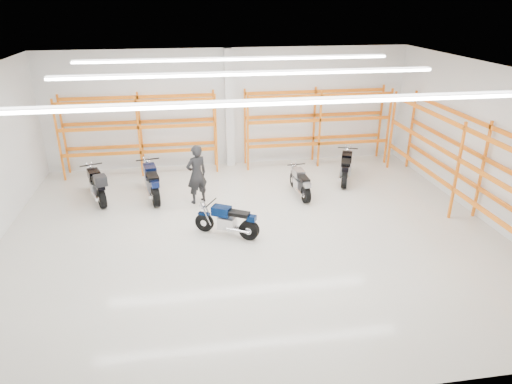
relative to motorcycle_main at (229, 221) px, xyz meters
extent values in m
plane|color=beige|center=(0.66, 0.07, -0.45)|extent=(14.00, 14.00, 0.00)
cube|color=silver|center=(0.66, 6.07, 1.80)|extent=(14.00, 0.02, 4.50)
cube|color=silver|center=(0.66, -5.93, 1.80)|extent=(14.00, 0.02, 4.50)
cube|color=silver|center=(7.66, 0.07, 1.80)|extent=(0.02, 12.00, 4.50)
cube|color=white|center=(0.66, 0.07, 4.05)|extent=(14.00, 12.00, 0.02)
cube|color=white|center=(0.66, -2.93, 3.95)|extent=(10.00, 0.22, 0.10)
cube|color=white|center=(0.66, 0.57, 3.95)|extent=(10.00, 0.22, 0.10)
cube|color=white|center=(0.66, 3.57, 3.95)|extent=(10.00, 0.22, 0.10)
cylinder|color=black|center=(-0.68, 0.39, -0.17)|extent=(0.53, 0.37, 0.55)
cylinder|color=black|center=(0.52, -0.29, -0.16)|extent=(0.58, 0.42, 0.57)
cylinder|color=silver|center=(-0.68, 0.39, -0.17)|extent=(0.22, 0.20, 0.18)
cylinder|color=silver|center=(0.52, -0.29, -0.16)|extent=(0.27, 0.26, 0.20)
cube|color=#04163D|center=(-0.68, 0.39, 0.10)|extent=(0.36, 0.28, 0.06)
cube|color=#B7B7BC|center=(-0.06, 0.03, -0.06)|extent=(0.58, 0.52, 0.35)
cube|color=#A5A5AA|center=(0.25, -0.14, -0.15)|extent=(0.61, 0.41, 0.07)
cube|color=#04163D|center=(-0.20, 0.12, 0.29)|extent=(0.60, 0.52, 0.26)
cube|color=black|center=(0.25, -0.14, 0.29)|extent=(0.66, 0.54, 0.11)
cube|color=#04163D|center=(0.58, -0.33, 0.21)|extent=(0.31, 0.29, 0.15)
cylinder|color=black|center=(-0.47, 0.27, 0.49)|extent=(0.35, 0.58, 0.03)
sphere|color=silver|center=(-0.71, 0.41, 0.34)|extent=(0.17, 0.17, 0.17)
cylinder|color=silver|center=(0.21, -0.28, -0.15)|extent=(0.64, 0.41, 0.08)
cylinder|color=black|center=(-4.35, 3.94, -0.14)|extent=(0.33, 0.62, 0.62)
cylinder|color=black|center=(-3.82, 2.49, -0.13)|extent=(0.39, 0.66, 0.64)
cylinder|color=silver|center=(-4.35, 3.94, -0.14)|extent=(0.21, 0.24, 0.21)
cylinder|color=silver|center=(-3.82, 2.49, -0.13)|extent=(0.27, 0.28, 0.23)
cube|color=black|center=(-4.35, 3.94, 0.17)|extent=(0.27, 0.40, 0.06)
cube|color=#B7B7BC|center=(-4.07, 3.18, -0.01)|extent=(0.53, 0.63, 0.39)
cube|color=#A5A5AA|center=(-3.94, 2.82, -0.12)|extent=(0.36, 0.72, 0.08)
cube|color=black|center=(-4.13, 3.36, 0.38)|extent=(0.53, 0.66, 0.29)
cube|color=black|center=(-3.94, 2.82, 0.38)|extent=(0.52, 0.74, 0.12)
cube|color=black|center=(-3.79, 2.41, 0.29)|extent=(0.30, 0.33, 0.16)
cylinder|color=black|center=(-4.25, 3.69, 0.60)|extent=(0.69, 0.28, 0.04)
sphere|color=silver|center=(-4.36, 3.98, 0.44)|extent=(0.20, 0.20, 0.20)
cylinder|color=silver|center=(-4.08, 2.72, -0.12)|extent=(0.35, 0.76, 0.09)
cube|color=black|center=(-3.75, 2.30, 0.56)|extent=(0.46, 0.49, 0.31)
cylinder|color=black|center=(-2.45, 3.97, -0.11)|extent=(0.26, 0.68, 0.67)
cylinder|color=black|center=(-2.13, 2.33, -0.10)|extent=(0.33, 0.72, 0.69)
cylinder|color=silver|center=(-2.45, 3.97, -0.11)|extent=(0.20, 0.25, 0.22)
cylinder|color=silver|center=(-2.13, 2.33, -0.10)|extent=(0.27, 0.28, 0.25)
cube|color=#0C1641|center=(-2.45, 3.97, 0.22)|extent=(0.24, 0.43, 0.07)
cube|color=#B7B7BC|center=(-2.28, 3.12, 0.02)|extent=(0.51, 0.65, 0.42)
cube|color=#A5A5AA|center=(-2.20, 2.70, -0.09)|extent=(0.28, 0.79, 0.09)
cube|color=#0C1641|center=(-2.32, 3.32, 0.45)|extent=(0.49, 0.69, 0.31)
cube|color=black|center=(-2.20, 2.70, 0.45)|extent=(0.47, 0.79, 0.13)
cube|color=#0C1641|center=(-2.11, 2.24, 0.36)|extent=(0.30, 0.33, 0.18)
cylinder|color=black|center=(-2.39, 3.69, 0.69)|extent=(0.77, 0.19, 0.04)
sphere|color=silver|center=(-2.45, 4.02, 0.51)|extent=(0.21, 0.21, 0.21)
cylinder|color=silver|center=(-2.36, 2.62, -0.09)|extent=(0.26, 0.84, 0.10)
cylinder|color=black|center=(2.61, 3.21, -0.17)|extent=(0.15, 0.55, 0.55)
cylinder|color=black|center=(2.70, 1.84, -0.16)|extent=(0.20, 0.57, 0.56)
cylinder|color=silver|center=(2.61, 3.21, -0.17)|extent=(0.14, 0.19, 0.18)
cylinder|color=silver|center=(2.70, 1.84, -0.16)|extent=(0.20, 0.21, 0.20)
cube|color=gray|center=(2.61, 3.21, 0.10)|extent=(0.16, 0.34, 0.05)
cube|color=#B7B7BC|center=(2.66, 2.50, -0.06)|extent=(0.36, 0.50, 0.35)
cube|color=#A5A5AA|center=(2.68, 2.15, -0.15)|extent=(0.15, 0.64, 0.07)
cube|color=gray|center=(2.65, 2.66, 0.28)|extent=(0.35, 0.53, 0.26)
cube|color=black|center=(2.68, 2.15, 0.28)|extent=(0.32, 0.62, 0.11)
cube|color=gray|center=(2.71, 1.77, 0.21)|extent=(0.22, 0.25, 0.15)
cylinder|color=black|center=(2.62, 2.97, 0.48)|extent=(0.64, 0.08, 0.03)
sphere|color=silver|center=(2.61, 3.24, 0.34)|extent=(0.17, 0.17, 0.17)
cylinder|color=silver|center=(2.54, 2.11, -0.15)|extent=(0.13, 0.69, 0.08)
cylinder|color=black|center=(4.94, 4.30, -0.13)|extent=(0.35, 0.63, 0.63)
cylinder|color=black|center=(4.35, 2.84, -0.12)|extent=(0.42, 0.67, 0.65)
cylinder|color=silver|center=(4.94, 4.30, -0.13)|extent=(0.21, 0.25, 0.21)
cylinder|color=silver|center=(4.35, 2.84, -0.12)|extent=(0.28, 0.29, 0.23)
cube|color=black|center=(4.94, 4.30, 0.18)|extent=(0.29, 0.41, 0.06)
cube|color=#B7B7BC|center=(4.64, 3.54, -0.01)|extent=(0.55, 0.65, 0.40)
cube|color=#A5A5AA|center=(4.49, 3.17, -0.11)|extent=(0.39, 0.73, 0.08)
cube|color=black|center=(4.71, 3.71, 0.39)|extent=(0.55, 0.68, 0.29)
cube|color=black|center=(4.49, 3.17, 0.39)|extent=(0.55, 0.76, 0.13)
cube|color=black|center=(4.32, 2.76, 0.31)|extent=(0.32, 0.34, 0.17)
cylinder|color=black|center=(4.84, 4.04, 0.62)|extent=(0.69, 0.31, 0.04)
sphere|color=silver|center=(4.96, 4.33, 0.45)|extent=(0.20, 0.20, 0.20)
cylinder|color=silver|center=(4.32, 3.20, -0.11)|extent=(0.38, 0.76, 0.09)
imported|color=black|center=(-0.79, 2.44, 0.53)|extent=(0.84, 0.73, 1.95)
cube|color=white|center=(0.66, 5.89, 1.80)|extent=(0.32, 0.32, 4.50)
cube|color=orange|center=(-5.54, 5.95, 1.05)|extent=(0.07, 0.07, 3.00)
cube|color=orange|center=(-5.54, 5.15, 1.05)|extent=(0.07, 0.07, 3.00)
cube|color=orange|center=(-2.74, 5.95, 1.05)|extent=(0.07, 0.07, 3.00)
cube|color=orange|center=(-2.74, 5.15, 1.05)|extent=(0.07, 0.07, 3.00)
cube|color=orange|center=(0.06, 5.95, 1.05)|extent=(0.07, 0.07, 3.00)
cube|color=orange|center=(0.06, 5.15, 1.05)|extent=(0.07, 0.07, 3.00)
cube|color=orange|center=(-2.74, 5.95, 0.49)|extent=(5.60, 0.07, 0.12)
cube|color=orange|center=(-2.74, 5.15, 0.49)|extent=(5.60, 0.07, 0.12)
cube|color=orange|center=(-2.74, 5.95, 1.43)|extent=(5.60, 0.07, 0.12)
cube|color=orange|center=(-2.74, 5.15, 1.43)|extent=(5.60, 0.07, 0.12)
cube|color=orange|center=(-2.74, 5.95, 2.37)|extent=(5.60, 0.07, 0.12)
cube|color=orange|center=(-2.74, 5.15, 2.37)|extent=(5.60, 0.07, 0.12)
cube|color=orange|center=(1.26, 5.95, 1.05)|extent=(0.07, 0.07, 3.00)
cube|color=orange|center=(1.26, 5.15, 1.05)|extent=(0.07, 0.07, 3.00)
cube|color=orange|center=(4.06, 5.95, 1.05)|extent=(0.07, 0.07, 3.00)
cube|color=orange|center=(4.06, 5.15, 1.05)|extent=(0.07, 0.07, 3.00)
cube|color=orange|center=(6.86, 5.95, 1.05)|extent=(0.07, 0.07, 3.00)
cube|color=orange|center=(6.86, 5.15, 1.05)|extent=(0.07, 0.07, 3.00)
cube|color=orange|center=(4.06, 5.95, 0.49)|extent=(5.60, 0.07, 0.12)
cube|color=orange|center=(4.06, 5.15, 0.49)|extent=(5.60, 0.07, 0.12)
cube|color=orange|center=(4.06, 5.95, 1.43)|extent=(5.60, 0.07, 0.12)
cube|color=orange|center=(4.06, 5.15, 1.43)|extent=(5.60, 0.07, 0.12)
cube|color=orange|center=(4.06, 5.95, 2.37)|extent=(5.60, 0.07, 0.12)
cube|color=orange|center=(4.06, 5.15, 2.37)|extent=(5.60, 0.07, 0.12)
cube|color=orange|center=(7.54, 0.07, 1.05)|extent=(0.07, 0.07, 3.00)
cube|color=orange|center=(6.74, 0.07, 1.05)|extent=(0.07, 0.07, 3.00)
cube|color=orange|center=(7.54, 4.57, 1.05)|extent=(0.07, 0.07, 3.00)
cube|color=orange|center=(6.74, 4.57, 1.05)|extent=(0.07, 0.07, 3.00)
cube|color=orange|center=(7.54, 0.07, 0.49)|extent=(0.07, 9.00, 0.12)
cube|color=orange|center=(6.74, 0.07, 0.49)|extent=(0.07, 9.00, 0.12)
cube|color=orange|center=(7.54, 0.07, 1.43)|extent=(0.07, 9.00, 0.12)
cube|color=orange|center=(6.74, 0.07, 1.43)|extent=(0.07, 9.00, 0.12)
cube|color=orange|center=(7.54, 0.07, 2.37)|extent=(0.07, 9.00, 0.12)
cube|color=orange|center=(6.74, 0.07, 2.37)|extent=(0.07, 9.00, 0.12)
camera|label=1|loc=(-1.04, -11.35, 5.80)|focal=32.00mm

